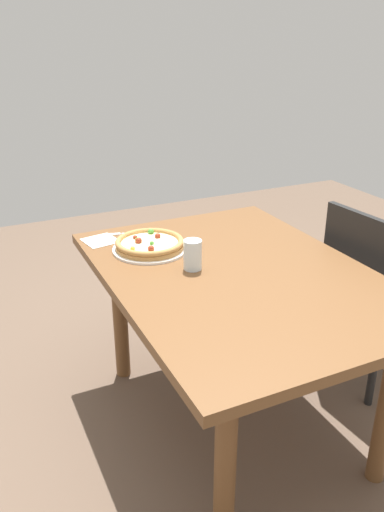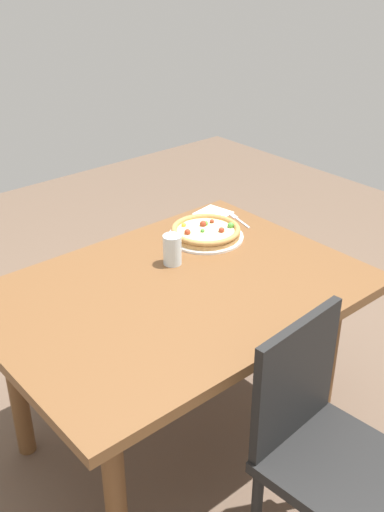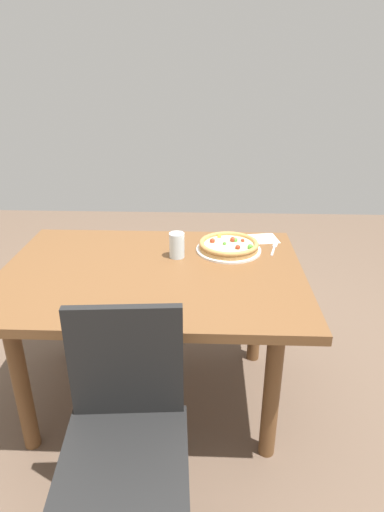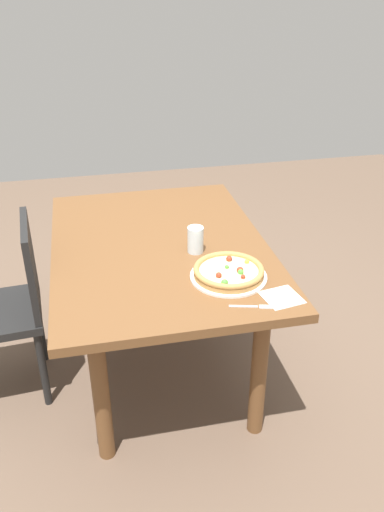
% 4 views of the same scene
% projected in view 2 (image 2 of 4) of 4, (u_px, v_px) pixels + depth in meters
% --- Properties ---
extents(ground_plane, '(6.00, 6.00, 0.00)m').
position_uv_depth(ground_plane, '(178.00, 433.00, 2.54)').
color(ground_plane, brown).
extents(dining_table, '(1.36, 0.99, 0.72)m').
position_uv_depth(dining_table, '(176.00, 308.00, 2.24)').
color(dining_table, brown).
rests_on(dining_table, ground).
extents(chair_near, '(0.43, 0.43, 0.88)m').
position_uv_depth(chair_near, '(322.00, 445.00, 1.84)').
color(chair_near, black).
rests_on(chair_near, ground).
extents(plate, '(0.32, 0.32, 0.01)m').
position_uv_depth(plate, '(206.00, 236.00, 2.56)').
color(plate, white).
rests_on(plate, dining_table).
extents(pizza, '(0.29, 0.29, 0.05)m').
position_uv_depth(pizza, '(206.00, 231.00, 2.55)').
color(pizza, '#B78447').
rests_on(pizza, plate).
extents(fork, '(0.06, 0.16, 0.00)m').
position_uv_depth(fork, '(238.00, 219.00, 2.72)').
color(fork, silver).
rests_on(fork, dining_table).
extents(drinking_glass, '(0.07, 0.07, 0.12)m').
position_uv_depth(drinking_glass, '(172.00, 250.00, 2.33)').
color(drinking_glass, silver).
rests_on(drinking_glass, dining_table).
extents(napkin, '(0.16, 0.16, 0.00)m').
position_uv_depth(napkin, '(213.00, 213.00, 2.78)').
color(napkin, white).
rests_on(napkin, dining_table).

